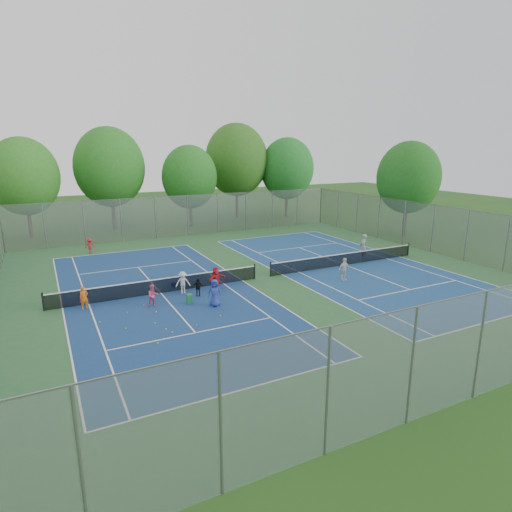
{
  "coord_description": "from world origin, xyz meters",
  "views": [
    {
      "loc": [
        -12.95,
        -24.52,
        8.65
      ],
      "look_at": [
        0.0,
        1.0,
        1.3
      ],
      "focal_mm": 30.0,
      "sensor_mm": 36.0,
      "label": 1
    }
  ],
  "objects": [
    {
      "name": "net_left",
      "position": [
        -7.0,
        0.0,
        0.46
      ],
      "size": [
        12.87,
        0.1,
        0.91
      ],
      "primitive_type": "cube",
      "color": "black",
      "rests_on": "ground"
    },
    {
      "name": "tree_ne",
      "position": [
        15.0,
        22.0,
        5.97
      ],
      "size": [
        6.6,
        6.6,
        9.77
      ],
      "color": "#443326",
      "rests_on": "ground"
    },
    {
      "name": "tree_nr",
      "position": [
        9.0,
        24.0,
        7.04
      ],
      "size": [
        7.6,
        7.6,
        11.42
      ],
      "color": "#443326",
      "rests_on": "ground"
    },
    {
      "name": "student_d",
      "position": [
        -5.14,
        -1.48,
        0.54
      ],
      "size": [
        0.69,
        0.53,
        1.09
      ],
      "primitive_type": "imported",
      "rotation": [
        0.0,
        0.0,
        -0.47
      ],
      "color": "black",
      "rests_on": "ground"
    },
    {
      "name": "ball_crate",
      "position": [
        -5.87,
        0.94,
        0.15
      ],
      "size": [
        0.47,
        0.47,
        0.31
      ],
      "primitive_type": "cube",
      "rotation": [
        0.0,
        0.0,
        -0.37
      ],
      "color": "#1831B6",
      "rests_on": "ground"
    },
    {
      "name": "instructor",
      "position": [
        9.42,
        0.89,
        1.0
      ],
      "size": [
        0.87,
        0.81,
        1.99
      ],
      "primitive_type": "imported",
      "rotation": [
        0.0,
        0.0,
        3.75
      ],
      "color": "gray",
      "rests_on": "ground"
    },
    {
      "name": "tennis_ball_2",
      "position": [
        -2.98,
        -3.98,
        0.03
      ],
      "size": [
        0.07,
        0.07,
        0.07
      ],
      "primitive_type": "sphere",
      "color": "#BED631",
      "rests_on": "ground"
    },
    {
      "name": "fence_south",
      "position": [
        0.0,
        -16.0,
        2.0
      ],
      "size": [
        32.0,
        0.1,
        4.0
      ],
      "primitive_type": "cube",
      "color": "gray",
      "rests_on": "ground"
    },
    {
      "name": "fence_east",
      "position": [
        16.0,
        0.0,
        2.0
      ],
      "size": [
        0.1,
        32.0,
        4.0
      ],
      "primitive_type": "cube",
      "rotation": [
        0.0,
        0.0,
        1.57
      ],
      "color": "gray",
      "rests_on": "ground"
    },
    {
      "name": "student_b",
      "position": [
        -7.91,
        -1.95,
        0.63
      ],
      "size": [
        0.65,
        0.53,
        1.27
      ],
      "primitive_type": "imported",
      "rotation": [
        0.0,
        0.0,
        0.09
      ],
      "color": "#D7537F",
      "rests_on": "ground"
    },
    {
      "name": "tennis_ball_5",
      "position": [
        -9.42,
        -2.39,
        0.03
      ],
      "size": [
        0.07,
        0.07,
        0.07
      ],
      "primitive_type": "sphere",
      "color": "#ACCF30",
      "rests_on": "ground"
    },
    {
      "name": "ground",
      "position": [
        0.0,
        0.0,
        0.0
      ],
      "size": [
        120.0,
        120.0,
        0.0
      ],
      "primitive_type": "plane",
      "color": "#214917",
      "rests_on": "ground"
    },
    {
      "name": "tennis_ball_0",
      "position": [
        -8.16,
        -5.41,
        0.03
      ],
      "size": [
        0.07,
        0.07,
        0.07
      ],
      "primitive_type": "sphere",
      "color": "#BCDC33",
      "rests_on": "ground"
    },
    {
      "name": "tennis_ball_7",
      "position": [
        -8.03,
        -2.98,
        0.03
      ],
      "size": [
        0.07,
        0.07,
        0.07
      ],
      "primitive_type": "sphere",
      "color": "#CDEB36",
      "rests_on": "ground"
    },
    {
      "name": "tennis_ball_11",
      "position": [
        -7.99,
        -5.91,
        0.03
      ],
      "size": [
        0.07,
        0.07,
        0.07
      ],
      "primitive_type": "sphere",
      "color": "#C4EE37",
      "rests_on": "ground"
    },
    {
      "name": "student_a",
      "position": [
        -11.37,
        -0.6,
        0.63
      ],
      "size": [
        0.53,
        0.43,
        1.27
      ],
      "primitive_type": "imported",
      "rotation": [
        0.0,
        0.0,
        0.3
      ],
      "color": "orange",
      "rests_on": "ground"
    },
    {
      "name": "tennis_ball_4",
      "position": [
        -8.91,
        -6.74,
        0.03
      ],
      "size": [
        0.07,
        0.07,
        0.07
      ],
      "primitive_type": "sphere",
      "color": "yellow",
      "rests_on": "ground"
    },
    {
      "name": "student_c",
      "position": [
        -5.77,
        -0.6,
        0.69
      ],
      "size": [
        0.96,
        0.67,
        1.37
      ],
      "primitive_type": "imported",
      "rotation": [
        0.0,
        0.0,
        -0.19
      ],
      "color": "beige",
      "rests_on": "ground"
    },
    {
      "name": "tennis_ball_8",
      "position": [
        -9.89,
        -4.47,
        0.03
      ],
      "size": [
        0.07,
        0.07,
        0.07
      ],
      "primitive_type": "sphere",
      "color": "#CBE335",
      "rests_on": "ground"
    },
    {
      "name": "fence_north",
      "position": [
        0.0,
        16.0,
        2.0
      ],
      "size": [
        32.0,
        0.1,
        4.0
      ],
      "primitive_type": "cube",
      "color": "gray",
      "rests_on": "ground"
    },
    {
      "name": "tennis_ball_9",
      "position": [
        -8.46,
        -4.46,
        0.03
      ],
      "size": [
        0.07,
        0.07,
        0.07
      ],
      "primitive_type": "sphere",
      "color": "#DCEF37",
      "rests_on": "ground"
    },
    {
      "name": "tennis_ball_3",
      "position": [
        -10.91,
        -3.05,
        0.03
      ],
      "size": [
        0.07,
        0.07,
        0.07
      ],
      "primitive_type": "sphere",
      "color": "#C7D531",
      "rests_on": "ground"
    },
    {
      "name": "ball_hopper",
      "position": [
        -5.99,
        -2.46,
        0.28
      ],
      "size": [
        0.29,
        0.29,
        0.55
      ],
      "primitive_type": "cube",
      "rotation": [
        0.0,
        0.0,
        -0.04
      ],
      "color": "green",
      "rests_on": "ground"
    },
    {
      "name": "tree_nc",
      "position": [
        2.0,
        21.0,
        5.39
      ],
      "size": [
        6.0,
        6.0,
        8.85
      ],
      "color": "#443326",
      "rests_on": "ground"
    },
    {
      "name": "tennis_ball_10",
      "position": [
        -8.4,
        -1.7,
        0.03
      ],
      "size": [
        0.07,
        0.07,
        0.07
      ],
      "primitive_type": "sphere",
      "color": "#B5C82E",
      "rests_on": "ground"
    },
    {
      "name": "tennis_ball_6",
      "position": [
        -5.16,
        -5.02,
        0.03
      ],
      "size": [
        0.07,
        0.07,
        0.07
      ],
      "primitive_type": "sphere",
      "color": "#DBE936",
      "rests_on": "ground"
    },
    {
      "name": "net_right",
      "position": [
        7.0,
        0.0,
        0.46
      ],
      "size": [
        12.87,
        0.1,
        0.91
      ],
      "primitive_type": "cube",
      "color": "black",
      "rests_on": "ground"
    },
    {
      "name": "tree_nw",
      "position": [
        -14.0,
        22.0,
        5.89
      ],
      "size": [
        6.4,
        6.4,
        9.58
      ],
      "color": "#443326",
      "rests_on": "ground"
    },
    {
      "name": "court_left",
      "position": [
        -7.0,
        0.0,
        0.02
      ],
      "size": [
        10.97,
        23.77,
        0.01
      ],
      "primitive_type": "cube",
      "color": "navy",
      "rests_on": "court_pad"
    },
    {
      "name": "tree_nl",
      "position": [
        -6.0,
        23.0,
        6.54
      ],
      "size": [
        7.2,
        7.2,
        10.69
      ],
      "color": "#443326",
      "rests_on": "ground"
    },
    {
      "name": "tree_side_e",
      "position": [
        19.0,
        6.0,
        5.74
      ],
      "size": [
        6.0,
        6.0,
        9.2
      ],
      "color": "#443326",
      "rests_on": "ground"
    },
    {
      "name": "student_e",
      "position": [
        -4.86,
        -3.51,
        0.78
      ],
      "size": [
        0.89,
        0.74,
        1.56
      ],
      "primitive_type": "imported",
      "rotation": [
        0.0,
        0.0,
        -0.38
      ],
      "color": "#2A3E9B",
      "rests_on": "ground"
    },
    {
      "name": "tennis_ball_1",
      "position": [
        -6.67,
        -5.61,
        0.03
      ],
      "size": [
        0.07,
        0.07,
        0.07
      ],
      "primitive_type": "sphere",
      "color": "gold",
      "rests_on": "ground"
    },
    {
      "name": "court_right",
      "position": [
        7.0,
        0.0,
        0.02
      ],
      "size": [
        10.97,
        23.77,
        0.01
      ],
      "primitive_type": "cube",
      "color": "navy",
      "rests_on": "court_pad"
    },
    {
      "name": "student_f",
      "position": [
        -3.78,
        -1.05,
        0.75
      ],
      "size": [
        1.45,
        0.98,
        1.5
      ],
      "primitive_type": "imported",
      "rotation": [
        0.0,
        0.0,
        0.43
      ],
      "color": "red",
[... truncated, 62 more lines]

